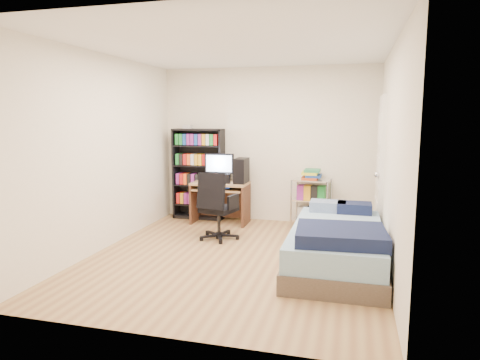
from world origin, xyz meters
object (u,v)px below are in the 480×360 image
(computer_desk, at_px, (226,186))
(bed, at_px, (337,244))
(office_chair, at_px, (217,218))
(media_shelf, at_px, (199,173))

(computer_desk, xyz_separation_m, bed, (1.82, -1.65, -0.34))
(office_chair, bearing_deg, computer_desk, 113.02)
(computer_desk, relative_size, office_chair, 1.18)
(media_shelf, relative_size, computer_desk, 1.40)
(office_chair, height_order, bed, office_chair)
(office_chair, distance_m, bed, 1.81)
(computer_desk, relative_size, bed, 0.54)
(office_chair, bearing_deg, bed, -8.70)
(media_shelf, height_order, computer_desk, media_shelf)
(media_shelf, height_order, bed, media_shelf)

